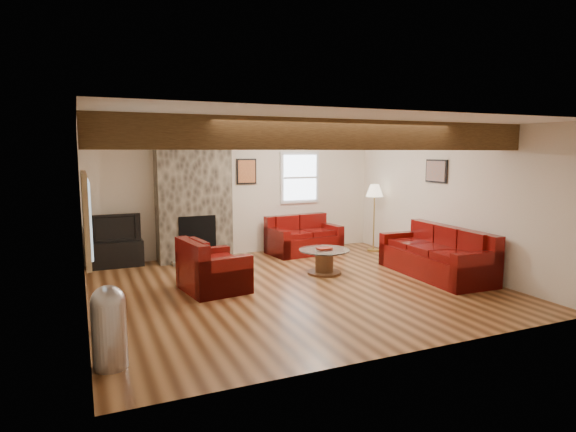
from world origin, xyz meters
name	(u,v)px	position (x,y,z in m)	size (l,w,h in m)	color
room	(295,208)	(0.00, 0.00, 1.25)	(8.00, 8.00, 8.00)	#542F16
oak_beam	(336,135)	(0.00, -1.25, 2.31)	(6.00, 0.36, 0.38)	#362310
chimney_breast	(194,198)	(-1.00, 2.49, 1.22)	(1.40, 0.67, 2.50)	#353028
back_window	(300,178)	(1.35, 2.71, 1.55)	(0.90, 0.08, 1.10)	silver
hatch_window	(87,217)	(-2.96, -1.50, 1.45)	(0.08, 1.00, 0.90)	tan
ceiling_dome	(320,132)	(0.90, 0.90, 2.44)	(0.40, 0.40, 0.18)	silver
artwork_back	(247,171)	(0.15, 2.71, 1.70)	(0.42, 0.06, 0.52)	black
artwork_right	(436,171)	(2.96, 0.30, 1.75)	(0.06, 0.55, 0.42)	black
sofa_three	(435,252)	(2.48, -0.32, 0.41)	(2.12, 0.89, 0.82)	#490509
loveseat	(304,235)	(1.23, 2.23, 0.39)	(1.45, 0.84, 0.77)	#490509
armchair_red	(214,265)	(-1.20, 0.34, 0.40)	(0.98, 0.86, 0.79)	#490509
coffee_table	(324,262)	(0.81, 0.54, 0.21)	(0.88, 0.88, 0.46)	#492817
tv_cabinet	(116,254)	(-2.45, 2.53, 0.24)	(0.95, 0.38, 0.48)	black
television	(115,227)	(-2.45, 2.53, 0.73)	(0.88, 0.12, 0.51)	black
floor_lamp	(375,194)	(2.70, 1.87, 1.21)	(0.36, 0.36, 1.42)	tan
pine_bench	(106,327)	(-2.83, -1.26, 0.20)	(0.25, 1.08, 0.41)	tan
pedal_bin	(109,327)	(-2.82, -1.86, 0.41)	(0.33, 0.33, 0.83)	#ABABB0
coal_bucket	(218,256)	(-0.68, 1.97, 0.16)	(0.33, 0.33, 0.31)	gray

